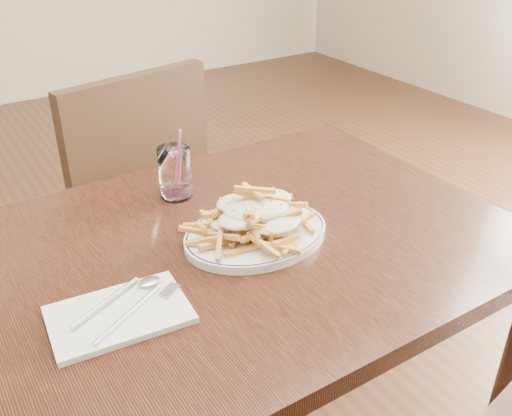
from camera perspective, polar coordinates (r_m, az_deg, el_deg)
table at (r=1.17m, az=-3.82°, el=-6.99°), size 1.20×0.80×0.75m
chair_far at (r=1.76m, az=-12.83°, el=0.58°), size 0.52×0.52×0.95m
fries_plate at (r=1.14m, az=0.00°, el=-2.62°), size 0.32×0.28×0.02m
loaded_fries at (r=1.11m, az=0.00°, el=-0.44°), size 0.29×0.25×0.08m
napkin at (r=0.97m, az=-13.52°, el=-10.33°), size 0.23×0.16×0.01m
cutlery at (r=0.97m, az=-13.73°, el=-9.73°), size 0.20×0.16×0.01m
water_glass at (r=1.29m, az=-8.08°, el=3.26°), size 0.07×0.07×0.16m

